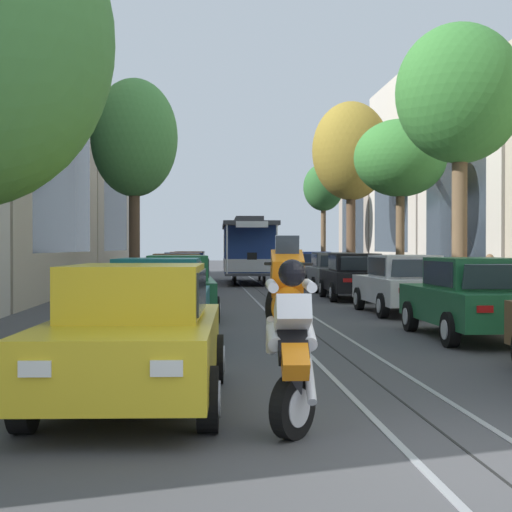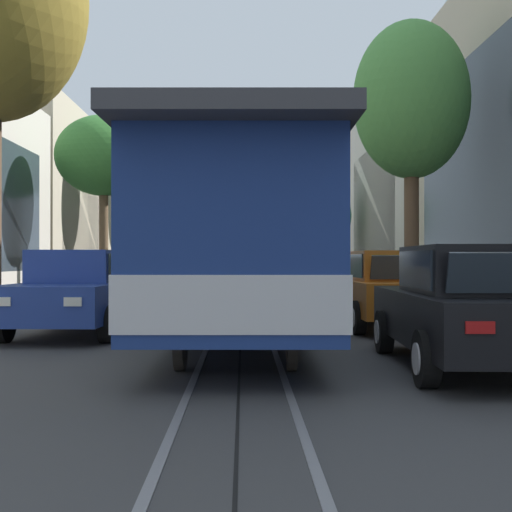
# 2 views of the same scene
# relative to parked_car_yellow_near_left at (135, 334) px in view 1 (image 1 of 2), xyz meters

# --- Properties ---
(ground_plane) EXTENTS (160.00, 160.00, 0.00)m
(ground_plane) POSITION_rel_parked_car_yellow_near_left_xyz_m (3.06, 17.26, -0.80)
(ground_plane) COLOR #424244
(trolley_track_rails) EXTENTS (1.14, 57.97, 0.01)m
(trolley_track_rails) POSITION_rel_parked_car_yellow_near_left_xyz_m (3.06, 20.26, -0.79)
(trolley_track_rails) COLOR gray
(trolley_track_rails) RESTS_ON ground
(building_facade_left) EXTENTS (5.43, 49.67, 10.68)m
(building_facade_left) POSITION_rel_parked_car_yellow_near_left_xyz_m (-6.71, 21.09, 4.49)
(building_facade_left) COLOR beige
(building_facade_left) RESTS_ON ground
(building_facade_right) EXTENTS (5.81, 49.67, 10.38)m
(building_facade_right) POSITION_rel_parked_car_yellow_near_left_xyz_m (13.19, 21.84, 3.45)
(building_facade_right) COLOR tan
(building_facade_right) RESTS_ON ground
(parked_car_yellow_near_left) EXTENTS (2.13, 4.42, 1.58)m
(parked_car_yellow_near_left) POSITION_rel_parked_car_yellow_near_left_xyz_m (0.00, 0.00, 0.00)
(parked_car_yellow_near_left) COLOR gold
(parked_car_yellow_near_left) RESTS_ON ground
(parked_car_teal_second_left) EXTENTS (2.09, 4.40, 1.58)m
(parked_car_teal_second_left) POSITION_rel_parked_car_yellow_near_left_xyz_m (-0.05, 5.34, 0.00)
(parked_car_teal_second_left) COLOR #196B70
(parked_car_teal_second_left) RESTS_ON ground
(parked_car_green_mid_left) EXTENTS (2.08, 4.40, 1.58)m
(parked_car_green_mid_left) POSITION_rel_parked_car_yellow_near_left_xyz_m (0.14, 10.48, 0.00)
(parked_car_green_mid_left) COLOR #1E6038
(parked_car_green_mid_left) RESTS_ON ground
(parked_car_brown_fourth_left) EXTENTS (2.10, 4.40, 1.58)m
(parked_car_brown_fourth_left) POSITION_rel_parked_car_yellow_near_left_xyz_m (-0.07, 16.01, 0.00)
(parked_car_brown_fourth_left) COLOR brown
(parked_car_brown_fourth_left) RESTS_ON ground
(parked_car_navy_fifth_left) EXTENTS (2.11, 4.41, 1.58)m
(parked_car_navy_fifth_left) POSITION_rel_parked_car_yellow_near_left_xyz_m (-0.01, 21.89, 0.00)
(parked_car_navy_fifth_left) COLOR #19234C
(parked_car_navy_fifth_left) RESTS_ON ground
(parked_car_orange_sixth_left) EXTENTS (2.05, 4.38, 1.58)m
(parked_car_orange_sixth_left) POSITION_rel_parked_car_yellow_near_left_xyz_m (-0.00, 27.05, 0.00)
(parked_car_orange_sixth_left) COLOR orange
(parked_car_orange_sixth_left) RESTS_ON ground
(parked_car_black_far_left) EXTENTS (2.13, 4.42, 1.58)m
(parked_car_black_far_left) POSITION_rel_parked_car_yellow_near_left_xyz_m (0.08, 32.14, 0.00)
(parked_car_black_far_left) COLOR black
(parked_car_black_far_left) RESTS_ON ground
(parked_car_green_second_right) EXTENTS (2.01, 4.36, 1.58)m
(parked_car_green_second_right) POSITION_rel_parked_car_yellow_near_left_xyz_m (6.04, 5.84, 0.00)
(parked_car_green_second_right) COLOR #1E6038
(parked_car_green_second_right) RESTS_ON ground
(parked_car_white_mid_right) EXTENTS (2.06, 4.39, 1.58)m
(parked_car_white_mid_right) POSITION_rel_parked_car_yellow_near_left_xyz_m (6.13, 11.48, 0.00)
(parked_car_white_mid_right) COLOR silver
(parked_car_white_mid_right) RESTS_ON ground
(parked_car_black_fourth_right) EXTENTS (2.08, 4.40, 1.58)m
(parked_car_black_fourth_right) POSITION_rel_parked_car_yellow_near_left_xyz_m (5.93, 17.19, 0.00)
(parked_car_black_fourth_right) COLOR black
(parked_car_black_fourth_right) RESTS_ON ground
(parked_car_grey_fifth_right) EXTENTS (2.06, 4.39, 1.58)m
(parked_car_grey_fifth_right) POSITION_rel_parked_car_yellow_near_left_xyz_m (6.04, 22.19, 0.00)
(parked_car_grey_fifth_right) COLOR slate
(parked_car_grey_fifth_right) RESTS_ON ground
(parked_car_blue_sixth_right) EXTENTS (2.14, 4.42, 1.58)m
(parked_car_blue_sixth_right) POSITION_rel_parked_car_yellow_near_left_xyz_m (6.11, 28.08, 0.00)
(parked_car_blue_sixth_right) COLOR #233D93
(parked_car_blue_sixth_right) RESTS_ON ground
(street_tree_kerb_left_second) EXTENTS (3.40, 2.92, 8.41)m
(street_tree_kerb_left_second) POSITION_rel_parked_car_yellow_near_left_xyz_m (-1.91, 21.57, 5.23)
(street_tree_kerb_left_second) COLOR brown
(street_tree_kerb_left_second) RESTS_ON ground
(street_tree_kerb_right_second) EXTENTS (3.50, 2.85, 7.86)m
(street_tree_kerb_right_second) POSITION_rel_parked_car_yellow_near_left_xyz_m (7.72, 11.59, 5.08)
(street_tree_kerb_right_second) COLOR brown
(street_tree_kerb_right_second) RESTS_ON ground
(street_tree_kerb_right_mid) EXTENTS (3.32, 2.88, 6.35)m
(street_tree_kerb_right_mid) POSITION_rel_parked_car_yellow_near_left_xyz_m (7.79, 18.12, 4.13)
(street_tree_kerb_right_mid) COLOR brown
(street_tree_kerb_right_mid) RESTS_ON ground
(street_tree_kerb_right_fourth) EXTENTS (3.75, 3.46, 8.82)m
(street_tree_kerb_right_fourth) POSITION_rel_parked_car_yellow_near_left_xyz_m (7.90, 27.85, 5.58)
(street_tree_kerb_right_fourth) COLOR brown
(street_tree_kerb_right_fourth) RESTS_ON ground
(street_tree_kerb_right_far) EXTENTS (2.29, 1.99, 6.55)m
(street_tree_kerb_right_far) POSITION_rel_parked_car_yellow_near_left_xyz_m (7.61, 34.41, 4.32)
(street_tree_kerb_right_far) COLOR brown
(street_tree_kerb_right_far) RESTS_ON ground
(cable_car_trolley) EXTENTS (2.75, 9.16, 3.28)m
(cable_car_trolley) POSITION_rel_parked_car_yellow_near_left_xyz_m (3.06, 30.15, 0.86)
(cable_car_trolley) COLOR navy
(cable_car_trolley) RESTS_ON ground
(motorcycle_with_rider) EXTENTS (0.50, 1.81, 1.90)m
(motorcycle_with_rider) POSITION_rel_parked_car_yellow_near_left_xyz_m (1.61, -1.38, 0.20)
(motorcycle_with_rider) COLOR black
(motorcycle_with_rider) RESTS_ON ground
(pedestrian_on_right_pavement) EXTENTS (0.55, 0.42, 1.61)m
(pedestrian_on_right_pavement) POSITION_rel_parked_car_yellow_near_left_xyz_m (8.49, 11.40, 0.11)
(pedestrian_on_right_pavement) COLOR slate
(pedestrian_on_right_pavement) RESTS_ON ground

